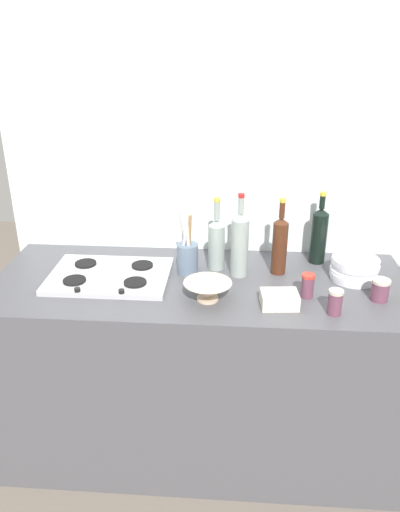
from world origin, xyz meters
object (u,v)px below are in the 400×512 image
(wine_bottle_rightmost, at_px, (319,234))
(condiment_jar_spare, at_px, (335,302))
(mixing_bowl, at_px, (208,290))
(condiment_jar_rear, at_px, (380,290))
(wine_bottle_mid_right, at_px, (280,244))
(plate_stack, at_px, (354,268))
(condiment_jar_front, at_px, (308,286))
(utensil_crock, at_px, (188,256))
(wine_bottle_leftmost, at_px, (240,244))
(butter_dish, at_px, (279,299))
(stovetop_hob, at_px, (110,276))
(wine_bottle_mid_left, at_px, (216,243))

(wine_bottle_rightmost, height_order, condiment_jar_spare, wine_bottle_rightmost)
(mixing_bowl, distance_m, condiment_jar_rear, 0.69)
(wine_bottle_mid_right, height_order, condiment_jar_spare, wine_bottle_mid_right)
(wine_bottle_mid_right, bearing_deg, plate_stack, -6.43)
(wine_bottle_rightmost, distance_m, mixing_bowl, 0.64)
(plate_stack, distance_m, condiment_jar_front, 0.29)
(condiment_jar_rear, bearing_deg, condiment_jar_spare, -148.01)
(utensil_crock, xyz_separation_m, condiment_jar_front, (0.50, -0.19, -0.03))
(plate_stack, distance_m, wine_bottle_leftmost, 0.51)
(plate_stack, relative_size, condiment_jar_rear, 2.31)
(butter_dish, distance_m, condiment_jar_spare, 0.21)
(wine_bottle_leftmost, height_order, wine_bottle_rightmost, wine_bottle_leftmost)
(stovetop_hob, distance_m, butter_dish, 0.74)
(plate_stack, xyz_separation_m, mixing_bowl, (-0.62, -0.23, -0.01))
(wine_bottle_leftmost, bearing_deg, wine_bottle_mid_right, 10.76)
(condiment_jar_front, bearing_deg, mixing_bowl, -172.52)
(mixing_bowl, relative_size, utensil_crock, 0.58)
(plate_stack, bearing_deg, butter_dish, -142.21)
(mixing_bowl, distance_m, utensil_crock, 0.27)
(wine_bottle_rightmost, bearing_deg, stovetop_hob, -165.14)
(wine_bottle_rightmost, xyz_separation_m, condiment_jar_spare, (0.00, -0.47, -0.09))
(plate_stack, distance_m, condiment_jar_rear, 0.19)
(wine_bottle_leftmost, height_order, condiment_jar_front, wine_bottle_leftmost)
(wine_bottle_mid_left, bearing_deg, stovetop_hob, -162.66)
(wine_bottle_leftmost, relative_size, condiment_jar_rear, 4.15)
(utensil_crock, bearing_deg, condiment_jar_front, -20.55)
(wine_bottle_mid_right, distance_m, condiment_jar_front, 0.26)
(utensil_crock, bearing_deg, wine_bottle_leftmost, -1.05)
(condiment_jar_rear, bearing_deg, wine_bottle_mid_right, 150.35)
(plate_stack, xyz_separation_m, wine_bottle_mid_right, (-0.32, 0.04, 0.09))
(wine_bottle_mid_right, distance_m, mixing_bowl, 0.41)
(wine_bottle_rightmost, distance_m, condiment_jar_rear, 0.41)
(wine_bottle_leftmost, bearing_deg, butter_dish, -59.16)
(wine_bottle_rightmost, bearing_deg, condiment_jar_rear, -60.22)
(wine_bottle_mid_left, distance_m, condiment_jar_rear, 0.71)
(stovetop_hob, bearing_deg, wine_bottle_mid_right, 8.95)
(condiment_jar_rear, bearing_deg, wine_bottle_rightmost, 119.78)
(wine_bottle_mid_right, distance_m, butter_dish, 0.32)
(wine_bottle_leftmost, relative_size, condiment_jar_front, 3.68)
(butter_dish, bearing_deg, wine_bottle_mid_right, 87.09)
(wine_bottle_leftmost, relative_size, wine_bottle_rightmost, 1.10)
(plate_stack, distance_m, wine_bottle_mid_right, 0.34)
(stovetop_hob, distance_m, wine_bottle_mid_left, 0.49)
(wine_bottle_rightmost, height_order, mixing_bowl, wine_bottle_rightmost)
(condiment_jar_spare, bearing_deg, plate_stack, 66.32)
(plate_stack, bearing_deg, wine_bottle_rightmost, 129.55)
(wine_bottle_rightmost, xyz_separation_m, butter_dish, (-0.20, -0.43, -0.11))
(plate_stack, bearing_deg, stovetop_hob, -175.73)
(utensil_crock, distance_m, condiment_jar_spare, 0.67)
(condiment_jar_front, bearing_deg, wine_bottle_mid_left, 147.10)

